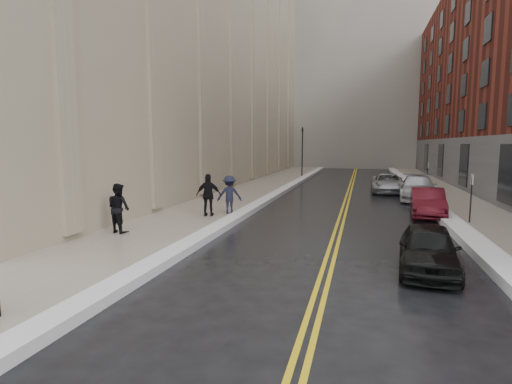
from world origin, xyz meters
The scene contains 19 objects.
ground centered at (0.00, 0.00, 0.00)m, with size 160.00×160.00×0.00m, color black.
sidewalk_left centered at (-4.50, 16.00, 0.07)m, with size 4.00×64.00×0.15m, color gray.
sidewalk_right centered at (9.00, 16.00, 0.07)m, with size 3.00×64.00×0.15m, color gray.
lane_stripe_a centered at (2.38, 16.00, 0.00)m, with size 0.12×64.00×0.01m, color gold.
lane_stripe_b centered at (2.62, 16.00, 0.00)m, with size 0.12×64.00×0.01m, color gold.
snow_ridge_left centered at (-2.20, 16.00, 0.13)m, with size 0.70×60.80×0.26m, color white.
snow_ridge_right centered at (7.15, 16.00, 0.15)m, with size 0.85×60.80×0.30m, color white.
tower_far_right centered at (14.00, 66.00, 22.00)m, with size 22.00×18.00×44.00m, color slate.
tower_far_left centered at (-12.00, 72.00, 30.00)m, with size 22.00×18.00×60.00m, color slate.
traffic_signal centered at (-2.60, 30.00, 3.08)m, with size 0.18×0.15×5.20m.
parking_sign_near centered at (7.90, 8.00, 1.36)m, with size 0.06×0.35×2.23m.
parking_sign_far centered at (7.90, 20.00, 1.36)m, with size 0.06×0.35×2.23m.
car_black centered at (5.20, 0.90, 0.64)m, with size 1.52×3.77×1.28m, color black.
car_maroon centered at (6.48, 9.94, 0.69)m, with size 1.46×4.18×1.38m, color #4A0D16.
car_silver_near centered at (6.80, 16.13, 0.76)m, with size 2.13×5.24×1.52m, color #B3B5BB.
car_silver_far centered at (5.20, 19.51, 0.69)m, with size 2.28×4.95×1.38m, color #9D9EA4.
pedestrian_a centered at (-5.51, 2.42, 1.09)m, with size 0.91×0.71×1.88m, color black.
pedestrian_b centered at (-2.80, 7.48, 1.07)m, with size 1.19×0.68×1.84m, color black.
pedestrian_c centered at (-3.52, 6.56, 1.14)m, with size 1.16×0.48×1.98m, color black.
Camera 1 is at (3.37, -10.67, 3.50)m, focal length 28.00 mm.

